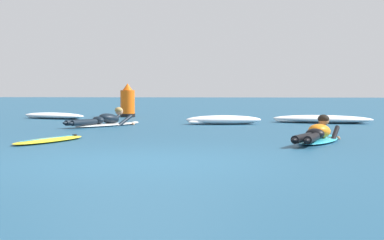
{
  "coord_description": "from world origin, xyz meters",
  "views": [
    {
      "loc": [
        1.57,
        -8.01,
        0.96
      ],
      "look_at": [
        0.15,
        6.0,
        0.27
      ],
      "focal_mm": 57.57,
      "sensor_mm": 36.0,
      "label": 1
    }
  ],
  "objects_px": {
    "surfer_near": "(317,135)",
    "channel_marker_buoy": "(128,103)",
    "surfer_far": "(105,121)",
    "drifting_surfboard": "(50,140)"
  },
  "relations": [
    {
      "from": "surfer_far",
      "to": "drifting_surfboard",
      "type": "bearing_deg",
      "value": -88.05
    },
    {
      "from": "surfer_near",
      "to": "surfer_far",
      "type": "bearing_deg",
      "value": 138.22
    },
    {
      "from": "surfer_near",
      "to": "channel_marker_buoy",
      "type": "height_order",
      "value": "channel_marker_buoy"
    },
    {
      "from": "drifting_surfboard",
      "to": "channel_marker_buoy",
      "type": "distance_m",
      "value": 10.4
    },
    {
      "from": "surfer_near",
      "to": "drifting_surfboard",
      "type": "bearing_deg",
      "value": -175.97
    },
    {
      "from": "surfer_far",
      "to": "drifting_surfboard",
      "type": "distance_m",
      "value": 4.88
    },
    {
      "from": "surfer_near",
      "to": "drifting_surfboard",
      "type": "relative_size",
      "value": 1.19
    },
    {
      "from": "drifting_surfboard",
      "to": "channel_marker_buoy",
      "type": "relative_size",
      "value": 1.77
    },
    {
      "from": "drifting_surfboard",
      "to": "surfer_near",
      "type": "bearing_deg",
      "value": 4.03
    },
    {
      "from": "surfer_near",
      "to": "surfer_far",
      "type": "xyz_separation_m",
      "value": [
        -5.07,
        4.53,
        -0.0
      ]
    }
  ]
}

